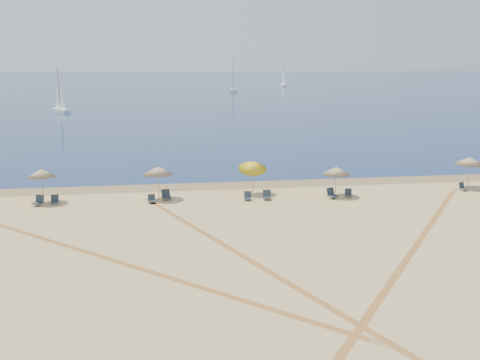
{
  "coord_description": "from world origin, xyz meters",
  "views": [
    {
      "loc": [
        -4.93,
        -15.96,
        9.66
      ],
      "look_at": [
        0.0,
        20.0,
        1.3
      ],
      "focal_mm": 39.13,
      "sensor_mm": 36.0,
      "label": 1
    }
  ],
  "objects_px": {
    "umbrella_1": "(41,173)",
    "sailboat_2": "(233,82)",
    "chair_3": "(55,200)",
    "chair_10": "(463,187)",
    "chair_2": "(39,201)",
    "chair_5": "(166,195)",
    "sailboat_0": "(60,99)",
    "chair_7": "(267,195)",
    "chair_8": "(332,194)",
    "chair_6": "(248,196)",
    "umbrella_4": "(336,171)",
    "umbrella_3": "(253,165)",
    "chair_4": "(152,199)",
    "chair_9": "(348,193)",
    "umbrella_2": "(158,170)",
    "umbrella_5": "(470,161)",
    "sailboat_1": "(283,79)"
  },
  "relations": [
    {
      "from": "chair_3",
      "to": "sailboat_0",
      "type": "bearing_deg",
      "value": 95.29
    },
    {
      "from": "umbrella_3",
      "to": "chair_4",
      "type": "relative_size",
      "value": 4.46
    },
    {
      "from": "chair_3",
      "to": "chair_4",
      "type": "height_order",
      "value": "chair_3"
    },
    {
      "from": "chair_9",
      "to": "chair_10",
      "type": "bearing_deg",
      "value": 15.76
    },
    {
      "from": "chair_3",
      "to": "chair_8",
      "type": "height_order",
      "value": "chair_8"
    },
    {
      "from": "umbrella_5",
      "to": "chair_3",
      "type": "distance_m",
      "value": 30.68
    },
    {
      "from": "chair_6",
      "to": "sailboat_2",
      "type": "height_order",
      "value": "sailboat_2"
    },
    {
      "from": "chair_2",
      "to": "chair_3",
      "type": "distance_m",
      "value": 1.04
    },
    {
      "from": "chair_4",
      "to": "sailboat_2",
      "type": "bearing_deg",
      "value": 74.23
    },
    {
      "from": "umbrella_2",
      "to": "chair_6",
      "type": "bearing_deg",
      "value": -10.32
    },
    {
      "from": "umbrella_4",
      "to": "chair_9",
      "type": "bearing_deg",
      "value": -19.53
    },
    {
      "from": "umbrella_1",
      "to": "chair_3",
      "type": "height_order",
      "value": "umbrella_1"
    },
    {
      "from": "sailboat_2",
      "to": "umbrella_3",
      "type": "bearing_deg",
      "value": -84.79
    },
    {
      "from": "umbrella_1",
      "to": "sailboat_0",
      "type": "bearing_deg",
      "value": 99.79
    },
    {
      "from": "umbrella_2",
      "to": "umbrella_4",
      "type": "xyz_separation_m",
      "value": [
        12.68,
        -0.91,
        -0.19
      ]
    },
    {
      "from": "chair_6",
      "to": "umbrella_1",
      "type": "bearing_deg",
      "value": -176.77
    },
    {
      "from": "umbrella_1",
      "to": "sailboat_0",
      "type": "distance_m",
      "value": 67.85
    },
    {
      "from": "chair_3",
      "to": "chair_10",
      "type": "xyz_separation_m",
      "value": [
        29.85,
        -0.35,
        0.01
      ]
    },
    {
      "from": "umbrella_1",
      "to": "sailboat_2",
      "type": "distance_m",
      "value": 129.24
    },
    {
      "from": "chair_8",
      "to": "sailboat_0",
      "type": "xyz_separation_m",
      "value": [
        -31.67,
        68.34,
        2.15
      ]
    },
    {
      "from": "sailboat_1",
      "to": "chair_10",
      "type": "bearing_deg",
      "value": -96.08
    },
    {
      "from": "chair_8",
      "to": "sailboat_0",
      "type": "bearing_deg",
      "value": 91.97
    },
    {
      "from": "chair_3",
      "to": "chair_7",
      "type": "height_order",
      "value": "chair_7"
    },
    {
      "from": "umbrella_1",
      "to": "umbrella_4",
      "type": "xyz_separation_m",
      "value": [
        20.57,
        -0.99,
        -0.22
      ]
    },
    {
      "from": "umbrella_3",
      "to": "sailboat_0",
      "type": "bearing_deg",
      "value": 111.51
    },
    {
      "from": "umbrella_1",
      "to": "chair_10",
      "type": "distance_m",
      "value": 30.71
    },
    {
      "from": "umbrella_4",
      "to": "chair_2",
      "type": "relative_size",
      "value": 2.65
    },
    {
      "from": "chair_8",
      "to": "umbrella_1",
      "type": "bearing_deg",
      "value": 152.9
    },
    {
      "from": "chair_3",
      "to": "chair_5",
      "type": "distance_m",
      "value": 7.6
    },
    {
      "from": "umbrella_4",
      "to": "sailboat_0",
      "type": "distance_m",
      "value": 75.06
    },
    {
      "from": "umbrella_5",
      "to": "sailboat_0",
      "type": "bearing_deg",
      "value": 122.73
    },
    {
      "from": "umbrella_5",
      "to": "chair_3",
      "type": "xyz_separation_m",
      "value": [
        -30.62,
        -0.34,
        -1.88
      ]
    },
    {
      "from": "chair_6",
      "to": "umbrella_4",
      "type": "bearing_deg",
      "value": 10.1
    },
    {
      "from": "chair_2",
      "to": "sailboat_2",
      "type": "relative_size",
      "value": 0.09
    },
    {
      "from": "chair_2",
      "to": "chair_3",
      "type": "height_order",
      "value": "chair_2"
    },
    {
      "from": "umbrella_4",
      "to": "chair_8",
      "type": "distance_m",
      "value": 1.7
    },
    {
      "from": "umbrella_2",
      "to": "chair_5",
      "type": "xyz_separation_m",
      "value": [
        0.52,
        -0.22,
        -1.77
      ]
    },
    {
      "from": "chair_6",
      "to": "sailboat_2",
      "type": "xyz_separation_m",
      "value": [
        14.79,
        127.18,
        2.72
      ]
    },
    {
      "from": "umbrella_1",
      "to": "umbrella_3",
      "type": "relative_size",
      "value": 0.88
    },
    {
      "from": "chair_9",
      "to": "chair_2",
      "type": "bearing_deg",
      "value": -169.82
    },
    {
      "from": "umbrella_2",
      "to": "chair_10",
      "type": "xyz_separation_m",
      "value": [
        22.77,
        -0.61,
        -1.81
      ]
    },
    {
      "from": "chair_7",
      "to": "chair_8",
      "type": "xyz_separation_m",
      "value": [
        4.66,
        -0.27,
        0.03
      ]
    },
    {
      "from": "chair_5",
      "to": "chair_8",
      "type": "bearing_deg",
      "value": -18.01
    },
    {
      "from": "umbrella_3",
      "to": "chair_9",
      "type": "bearing_deg",
      "value": -13.59
    },
    {
      "from": "chair_5",
      "to": "sailboat_0",
      "type": "xyz_separation_m",
      "value": [
        -19.94,
        67.16,
        2.16
      ]
    },
    {
      "from": "chair_4",
      "to": "chair_6",
      "type": "relative_size",
      "value": 0.94
    },
    {
      "from": "chair_3",
      "to": "sailboat_0",
      "type": "xyz_separation_m",
      "value": [
        -12.34,
        67.19,
        2.21
      ]
    },
    {
      "from": "sailboat_0",
      "to": "chair_9",
      "type": "bearing_deg",
      "value": -100.96
    },
    {
      "from": "umbrella_1",
      "to": "chair_5",
      "type": "distance_m",
      "value": 8.6
    },
    {
      "from": "chair_10",
      "to": "sailboat_1",
      "type": "relative_size",
      "value": 0.09
    }
  ]
}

